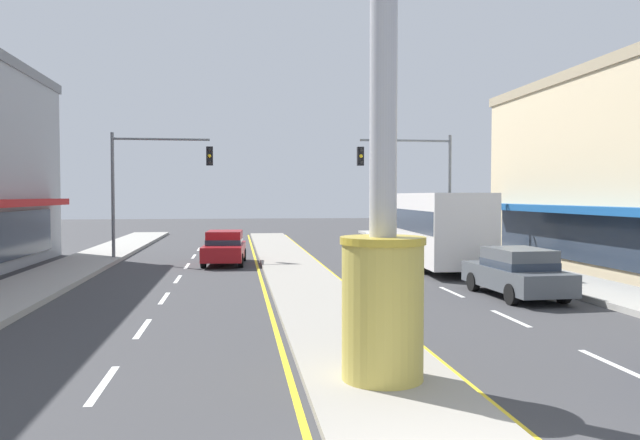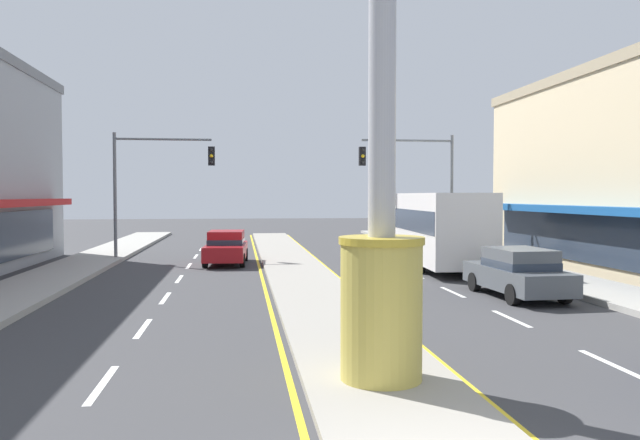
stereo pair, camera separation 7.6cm
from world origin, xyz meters
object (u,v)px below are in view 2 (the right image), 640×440
Objects in this scene: district_sign at (382,123)px; bus_near_left_lane at (429,224)px; traffic_light_left_side at (152,173)px; sedan_far_left_oncoming at (226,247)px; sedan_far_right_lane at (391,237)px; traffic_light_right_side at (418,174)px; sedan_near_right_lane at (518,272)px.

district_sign reaches higher than bus_near_left_lane.
traffic_light_left_side reaches higher than bus_near_left_lane.
district_sign is 1.98× the size of sedan_far_left_oncoming.
sedan_far_right_lane is 7.32m from bus_near_left_lane.
bus_near_left_lane is (-0.28, -2.84, -2.38)m from traffic_light_right_side.
sedan_far_left_oncoming is at bearing 170.80° from bus_near_left_lane.
traffic_light_right_side is 1.42× the size of sedan_near_right_lane.
traffic_light_right_side is (13.05, -0.82, 0.00)m from traffic_light_left_side.
traffic_light_left_side is at bearing 107.22° from district_sign.
sedan_near_right_lane is (-0.28, -11.93, -3.46)m from traffic_light_right_side.
sedan_near_right_lane is (6.24, 8.30, -3.55)m from district_sign.
district_sign is 1.99× the size of sedan_near_right_lane.
sedan_far_left_oncoming is (-9.18, 1.49, -1.08)m from bus_near_left_lane.
traffic_light_right_side is 1.43× the size of sedan_far_right_lane.
traffic_light_right_side is 5.61m from sedan_far_right_lane.
traffic_light_left_side is 1.41× the size of sedan_far_left_oncoming.
traffic_light_left_side is 1.00× the size of traffic_light_right_side.
traffic_light_right_side reaches higher than sedan_near_right_lane.
bus_near_left_lane is at bearing 90.01° from sedan_near_right_lane.
sedan_near_right_lane is at bearing 53.06° from district_sign.
sedan_far_left_oncoming is at bearing -31.17° from traffic_light_left_side.
bus_near_left_lane is 2.57× the size of sedan_far_left_oncoming.
district_sign is 1.40× the size of traffic_light_left_side.
district_sign is at bearing -107.87° from traffic_light_right_side.
traffic_light_left_side is 18.37m from sedan_near_right_lane.
traffic_light_left_side reaches higher than sedan_far_left_oncoming.
sedan_far_right_lane is at bearing 90.01° from sedan_near_right_lane.
traffic_light_right_side is at bearing -3.59° from traffic_light_left_side.
district_sign is 18.65m from bus_near_left_lane.
district_sign is at bearing -104.21° from sedan_far_right_lane.
sedan_far_left_oncoming is (-9.18, -5.75, 0.00)m from sedan_far_right_lane.
traffic_light_left_side is (-6.53, 21.06, -0.09)m from district_sign.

